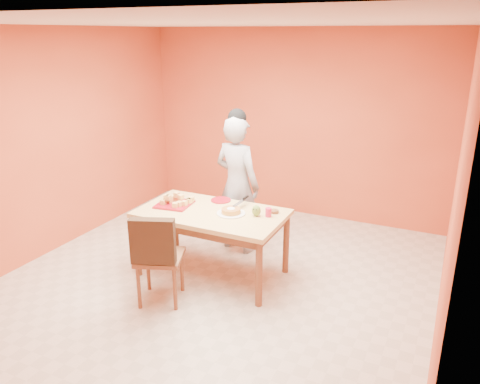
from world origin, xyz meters
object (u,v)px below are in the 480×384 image
at_px(sponge_cake, 231,211).
at_px(checker_tin, 274,211).
at_px(egg_ornament, 256,211).
at_px(dining_chair, 158,256).
at_px(pastry_platter, 174,204).
at_px(dining_table, 212,219).
at_px(person, 237,185).
at_px(red_dinner_plate, 221,200).
at_px(magenta_glass, 268,212).

xyz_separation_m(sponge_cake, checker_tin, (0.41, 0.23, -0.02)).
relative_size(egg_ornament, checker_tin, 1.23).
distance_m(dining_chair, pastry_platter, 0.81).
height_order(dining_table, person, person).
bearing_deg(person, dining_chair, 95.02).
bearing_deg(egg_ornament, dining_table, -171.82).
bearing_deg(dining_chair, egg_ornament, 27.56).
relative_size(pastry_platter, checker_tin, 3.65).
bearing_deg(dining_table, red_dinner_plate, 100.56).
relative_size(dining_table, egg_ornament, 12.96).
relative_size(dining_chair, pastry_platter, 2.67).
relative_size(red_dinner_plate, magenta_glass, 2.47).
xyz_separation_m(pastry_platter, sponge_cake, (0.70, 0.03, 0.02)).
xyz_separation_m(person, egg_ornament, (0.53, -0.64, -0.03)).
bearing_deg(red_dinner_plate, magenta_glass, -17.90).
relative_size(person, checker_tin, 16.92).
height_order(person, red_dinner_plate, person).
distance_m(pastry_platter, sponge_cake, 0.70).
bearing_deg(pastry_platter, person, 58.72).
bearing_deg(egg_ornament, pastry_platter, -176.21).
relative_size(person, egg_ornament, 13.78).
xyz_separation_m(pastry_platter, red_dinner_plate, (0.41, 0.36, -0.00)).
height_order(pastry_platter, checker_tin, checker_tin).
bearing_deg(dining_table, pastry_platter, -179.28).
bearing_deg(sponge_cake, dining_chair, -120.28).
bearing_deg(checker_tin, dining_chair, -130.67).
bearing_deg(checker_tin, dining_table, -157.94).
distance_m(pastry_platter, egg_ornament, 0.98).
bearing_deg(magenta_glass, checker_tin, 83.03).
relative_size(dining_chair, person, 0.58).
relative_size(dining_table, magenta_glass, 16.81).
bearing_deg(pastry_platter, magenta_glass, 7.01).
xyz_separation_m(dining_chair, person, (0.18, 1.45, 0.34)).
relative_size(dining_chair, red_dinner_plate, 4.17).
bearing_deg(person, egg_ornament, 141.95).
xyz_separation_m(person, sponge_cake, (0.26, -0.70, -0.06)).
bearing_deg(person, red_dinner_plate, 97.06).
relative_size(red_dinner_plate, egg_ornament, 1.90).
distance_m(dining_table, person, 0.75).
distance_m(dining_chair, person, 1.50).
xyz_separation_m(dining_table, pastry_platter, (-0.48, -0.01, 0.11)).
bearing_deg(person, checker_tin, 157.29).
bearing_deg(dining_chair, magenta_glass, 24.52).
xyz_separation_m(dining_table, magenta_glass, (0.62, 0.13, 0.14)).
height_order(sponge_cake, checker_tin, sponge_cake).
height_order(pastry_platter, sponge_cake, sponge_cake).
xyz_separation_m(dining_chair, egg_ornament, (0.71, 0.81, 0.31)).
bearing_deg(magenta_glass, person, 137.78).
bearing_deg(red_dinner_plate, egg_ornament, -25.07).
height_order(person, egg_ornament, person).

